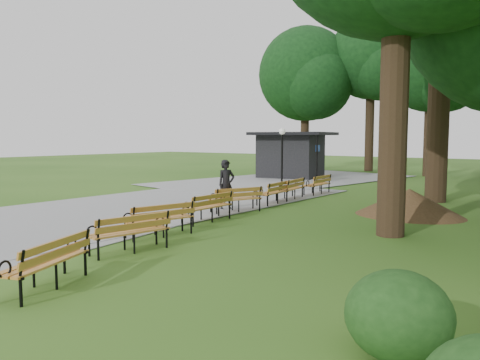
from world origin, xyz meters
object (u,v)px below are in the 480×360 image
Objects in this scene: person at (226,185)px; bench_4 at (236,199)px; kiosk at (291,155)px; bench_2 at (159,219)px; dirt_mound at (409,202)px; bench_1 at (129,232)px; bench_3 at (207,207)px; bench_0 at (44,263)px; lamp_post at (282,145)px; bench_7 at (317,184)px; bench_6 at (290,189)px; bench_5 at (272,193)px.

person is 0.78m from bench_4.
bench_2 is (5.93, -16.98, -0.97)m from kiosk.
bench_1 is at bearing -112.80° from dirt_mound.
kiosk is 15.74m from bench_3.
bench_0 is at bearing 38.79° from bench_4.
kiosk is 1.52× the size of lamp_post.
bench_1 is 1.00× the size of bench_7.
bench_0 and bench_6 have the same top height.
person is 5.84m from bench_7.
bench_7 is (-0.38, 7.97, 0.00)m from bench_3.
kiosk is 10.38m from bench_6.
kiosk is at bearing -144.24° from bench_7.
bench_1 is at bearing -73.04° from lamp_post.
dirt_mound is 5.63m from bench_4.
person is 0.92× the size of bench_4.
bench_7 is at bearing -27.35° from lamp_post.
bench_5 is 1.46m from bench_6.
bench_2 is at bearing -78.76° from kiosk.
bench_7 is at bearing -175.83° from bench_3.
lamp_post is at bearing -119.30° from bench_7.
kiosk reaches higher than bench_6.
kiosk is 2.38× the size of bench_7.
bench_6 is (0.49, 3.53, -0.43)m from person.
bench_7 is (-1.39, 11.78, 0.00)m from bench_1.
dirt_mound is 1.51× the size of bench_6.
bench_0 and bench_7 have the same top height.
lamp_post reaches higher than bench_7.
lamp_post is at bearing 39.22° from person.
bench_3 reaches higher than dirt_mound.
bench_0 is 1.00× the size of bench_2.
kiosk is 22.26m from bench_0.
bench_3 is 1.00× the size of bench_7.
bench_2 is (3.35, -11.61, -1.71)m from lamp_post.
bench_4 is (0.59, -0.26, -0.43)m from person.
bench_4 is (-2.16, 8.20, 0.00)m from bench_0.
lamp_post is 1.56× the size of bench_6.
bench_3 is (-1.01, 3.82, 0.00)m from bench_1.
kiosk is at bearing -145.50° from bench_2.
bench_7 is at bearing 146.16° from dirt_mound.
dirt_mound is (5.51, 2.47, -0.44)m from person.
bench_0 is 1.00× the size of bench_3.
bench_1 is at bearing 4.16° from bench_5.
bench_1 is 1.00× the size of bench_6.
person is 4.67m from bench_2.
bench_1 is at bearing -138.76° from person.
bench_7 is at bearing -160.63° from bench_2.
bench_3 is (0.94, -2.17, -0.43)m from person.
bench_0 is (2.75, -8.47, -0.43)m from person.
lamp_post is at bearing 176.13° from bench_0.
bench_0 is at bearing 35.14° from bench_2.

